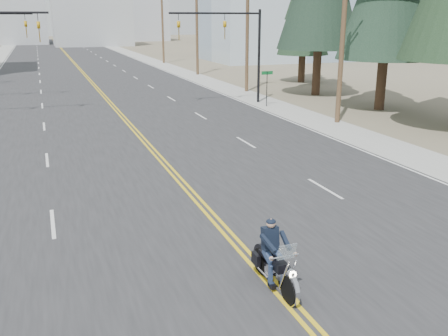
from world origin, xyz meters
TOP-DOWN VIEW (x-y plane):
  - road at (0.00, 70.00)m, footprint 20.00×200.00m
  - sidewalk_right at (11.50, 70.00)m, footprint 3.00×200.00m
  - traffic_mast_right at (8.98, 32.00)m, footprint 7.10×0.26m
  - street_sign at (10.80, 30.00)m, footprint 0.90×0.06m
  - utility_pole_b at (12.50, 23.00)m, footprint 2.20×0.30m
  - utility_pole_c at (12.50, 38.00)m, footprint 2.20×0.30m
  - utility_pole_d at (12.50, 53.00)m, footprint 2.20×0.30m
  - utility_pole_e at (12.50, 70.00)m, footprint 2.20×0.30m
  - haze_bldg_b at (8.00, 125.00)m, footprint 18.00×14.00m
  - haze_bldg_c at (40.00, 110.00)m, footprint 16.00×12.00m
  - haze_bldg_e at (25.00, 150.00)m, footprint 14.00×14.00m
  - motorcyclist at (-0.02, 6.01)m, footprint 0.95×2.18m
  - conifer_far at (20.49, 42.48)m, footprint 5.23×5.23m

SIDE VIEW (x-z plane):
  - road at x=0.00m, z-range 0.00..0.01m
  - sidewalk_right at x=11.50m, z-range 0.00..0.01m
  - motorcyclist at x=-0.02m, z-range 0.00..1.70m
  - street_sign at x=10.80m, z-range 0.49..3.12m
  - traffic_mast_right at x=8.98m, z-range 1.44..8.44m
  - utility_pole_c at x=12.50m, z-range 0.23..11.23m
  - utility_pole_e at x=12.50m, z-range 0.23..11.23m
  - utility_pole_b at x=12.50m, z-range 0.23..11.73m
  - utility_pole_d at x=12.50m, z-range 0.23..11.73m
  - haze_bldg_e at x=25.00m, z-range 0.00..12.00m
  - haze_bldg_b at x=8.00m, z-range 0.00..14.00m
  - conifer_far at x=20.49m, z-range 1.03..15.04m
  - haze_bldg_c at x=40.00m, z-range 0.00..18.00m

